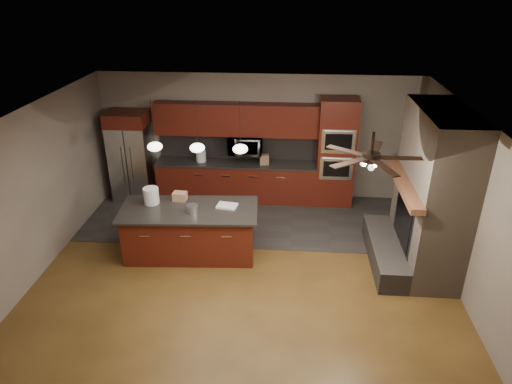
# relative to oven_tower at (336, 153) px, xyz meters

# --- Properties ---
(ground) EXTENTS (7.00, 7.00, 0.00)m
(ground) POSITION_rel_oven_tower_xyz_m (-1.70, -2.69, -1.19)
(ground) COLOR brown
(ground) RESTS_ON ground
(ceiling) EXTENTS (7.00, 6.00, 0.02)m
(ceiling) POSITION_rel_oven_tower_xyz_m (-1.70, -2.69, 1.61)
(ceiling) COLOR white
(ceiling) RESTS_ON back_wall
(back_wall) EXTENTS (7.00, 0.02, 2.80)m
(back_wall) POSITION_rel_oven_tower_xyz_m (-1.70, 0.31, 0.21)
(back_wall) COLOR gray
(back_wall) RESTS_ON ground
(right_wall) EXTENTS (0.02, 6.00, 2.80)m
(right_wall) POSITION_rel_oven_tower_xyz_m (1.80, -2.69, 0.21)
(right_wall) COLOR gray
(right_wall) RESTS_ON ground
(left_wall) EXTENTS (0.02, 6.00, 2.80)m
(left_wall) POSITION_rel_oven_tower_xyz_m (-5.20, -2.69, 0.21)
(left_wall) COLOR gray
(left_wall) RESTS_ON ground
(slate_tile_patch) EXTENTS (7.00, 2.40, 0.01)m
(slate_tile_patch) POSITION_rel_oven_tower_xyz_m (-1.70, -0.89, -1.19)
(slate_tile_patch) COLOR #2E2C2A
(slate_tile_patch) RESTS_ON ground
(fireplace_column) EXTENTS (1.30, 2.10, 2.80)m
(fireplace_column) POSITION_rel_oven_tower_xyz_m (1.34, -2.29, 0.11)
(fireplace_column) COLOR #796756
(fireplace_column) RESTS_ON ground
(back_cabinetry) EXTENTS (3.59, 0.64, 2.20)m
(back_cabinetry) POSITION_rel_oven_tower_xyz_m (-2.18, 0.05, -0.30)
(back_cabinetry) COLOR #53160F
(back_cabinetry) RESTS_ON ground
(oven_tower) EXTENTS (0.80, 0.63, 2.38)m
(oven_tower) POSITION_rel_oven_tower_xyz_m (0.00, 0.00, 0.00)
(oven_tower) COLOR #53160F
(oven_tower) RESTS_ON ground
(microwave) EXTENTS (0.73, 0.41, 0.50)m
(microwave) POSITION_rel_oven_tower_xyz_m (-1.98, 0.06, 0.11)
(microwave) COLOR silver
(microwave) RESTS_ON back_cabinetry
(refrigerator) EXTENTS (0.86, 0.75, 2.02)m
(refrigerator) POSITION_rel_oven_tower_xyz_m (-4.51, -0.07, -0.18)
(refrigerator) COLOR silver
(refrigerator) RESTS_ON ground
(kitchen_island) EXTENTS (2.50, 1.25, 0.92)m
(kitchen_island) POSITION_rel_oven_tower_xyz_m (-2.75, -2.31, -0.73)
(kitchen_island) COLOR #53160F
(kitchen_island) RESTS_ON ground
(white_bucket) EXTENTS (0.31, 0.31, 0.30)m
(white_bucket) POSITION_rel_oven_tower_xyz_m (-3.47, -2.13, -0.12)
(white_bucket) COLOR silver
(white_bucket) RESTS_ON kitchen_island
(paint_can) EXTENTS (0.24, 0.24, 0.14)m
(paint_can) POSITION_rel_oven_tower_xyz_m (-2.66, -2.42, -0.20)
(paint_can) COLOR silver
(paint_can) RESTS_ON kitchen_island
(paint_tray) EXTENTS (0.39, 0.30, 0.04)m
(paint_tray) POSITION_rel_oven_tower_xyz_m (-2.08, -2.17, -0.25)
(paint_tray) COLOR silver
(paint_tray) RESTS_ON kitchen_island
(cardboard_box) EXTENTS (0.26, 0.20, 0.15)m
(cardboard_box) POSITION_rel_oven_tower_xyz_m (-2.98, -1.97, -0.19)
(cardboard_box) COLOR #AD7759
(cardboard_box) RESTS_ON kitchen_island
(counter_bucket) EXTENTS (0.28, 0.28, 0.25)m
(counter_bucket) POSITION_rel_oven_tower_xyz_m (-2.96, 0.01, -0.17)
(counter_bucket) COLOR silver
(counter_bucket) RESTS_ON back_cabinetry
(counter_box) EXTENTS (0.21, 0.18, 0.22)m
(counter_box) POSITION_rel_oven_tower_xyz_m (-1.55, -0.04, -0.18)
(counter_box) COLOR #8B6248
(counter_box) RESTS_ON back_cabinetry
(pendant_left) EXTENTS (0.26, 0.26, 0.92)m
(pendant_left) POSITION_rel_oven_tower_xyz_m (-3.35, -1.99, 0.77)
(pendant_left) COLOR black
(pendant_left) RESTS_ON ceiling
(pendant_center) EXTENTS (0.26, 0.26, 0.92)m
(pendant_center) POSITION_rel_oven_tower_xyz_m (-2.60, -1.99, 0.77)
(pendant_center) COLOR black
(pendant_center) RESTS_ON ceiling
(pendant_right) EXTENTS (0.26, 0.26, 0.92)m
(pendant_right) POSITION_rel_oven_tower_xyz_m (-1.85, -1.99, 0.77)
(pendant_right) COLOR black
(pendant_right) RESTS_ON ceiling
(ceiling_fan) EXTENTS (1.27, 1.33, 0.41)m
(ceiling_fan) POSITION_rel_oven_tower_xyz_m (0.10, -3.49, 1.27)
(ceiling_fan) COLOR black
(ceiling_fan) RESTS_ON ceiling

